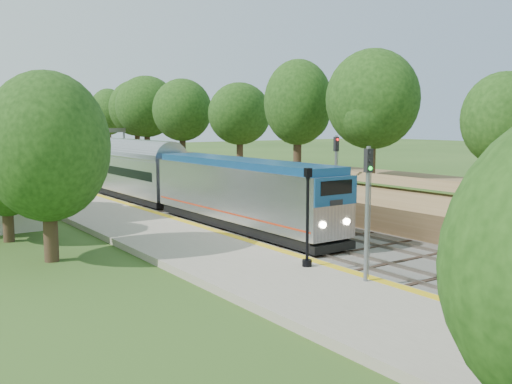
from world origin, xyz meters
TOP-DOWN VIEW (x-y plane):
  - trackbed at (2.00, 60.00)m, footprint 9.50×170.00m
  - platform at (-5.20, 16.00)m, footprint 6.40×68.00m
  - yellow_stripe at (-2.35, 16.00)m, footprint 0.55×68.00m
  - embankment at (10.35, 60.00)m, footprint 10.64×170.00m
  - signal_gantry at (2.47, 54.99)m, footprint 8.40×0.38m
  - trees_behind_platform at (-11.17, 20.67)m, footprint 7.82×53.32m
  - train at (0.00, 69.08)m, footprint 2.95×118.49m
  - lamppost_mid at (-3.35, 0.40)m, footprint 0.45×0.45m
  - lamppost_far at (-3.33, 9.17)m, footprint 0.45×0.45m
  - signal_platform at (-2.90, 5.89)m, footprint 0.33×0.26m
  - signal_farside at (6.20, 17.56)m, footprint 0.33×0.26m

SIDE VIEW (x-z plane):
  - trackbed at x=2.00m, z-range -0.07..0.21m
  - platform at x=-5.20m, z-range 0.00..0.38m
  - yellow_stripe at x=-2.35m, z-range 0.38..0.39m
  - embankment at x=10.35m, z-range -3.89..7.80m
  - train at x=0.00m, z-range 0.06..4.40m
  - lamppost_mid at x=-3.35m, z-range 0.14..4.65m
  - lamppost_far at x=-3.33m, z-range 0.14..4.68m
  - signal_farside at x=6.20m, z-range 0.78..6.75m
  - signal_platform at x=-2.90m, z-range 1.03..6.66m
  - trees_behind_platform at x=-11.17m, z-range 0.93..8.14m
  - signal_gantry at x=2.47m, z-range 1.72..7.92m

